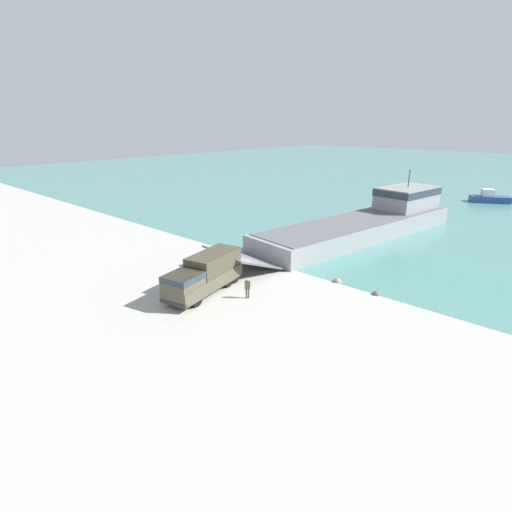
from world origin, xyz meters
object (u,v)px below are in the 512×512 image
(soldier_on_ramp, at_px, (247,287))
(moored_boat_a, at_px, (407,190))
(landing_craft, at_px, (372,219))
(moored_boat_b, at_px, (489,198))
(military_truck, at_px, (205,274))

(soldier_on_ramp, height_order, moored_boat_a, moored_boat_a)
(moored_boat_a, bearing_deg, landing_craft, -32.27)
(landing_craft, xyz_separation_m, soldier_on_ramp, (2.10, -25.38, -0.81))
(moored_boat_a, height_order, moored_boat_b, moored_boat_b)
(moored_boat_a, distance_m, moored_boat_b, 14.94)
(moored_boat_a, relative_size, moored_boat_b, 0.96)
(landing_craft, bearing_deg, military_truck, -84.84)
(landing_craft, distance_m, military_truck, 26.90)
(moored_boat_b, bearing_deg, soldier_on_ramp, -32.63)
(soldier_on_ramp, distance_m, moored_boat_a, 59.36)
(military_truck, relative_size, moored_boat_b, 1.25)
(soldier_on_ramp, bearing_deg, moored_boat_b, 129.03)
(soldier_on_ramp, bearing_deg, moored_boat_a, 143.57)
(military_truck, xyz_separation_m, soldier_on_ramp, (3.50, 1.48, -0.63))
(military_truck, height_order, moored_boat_a, military_truck)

